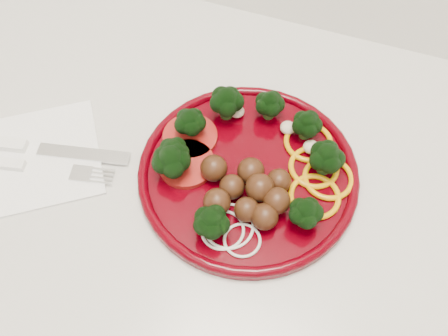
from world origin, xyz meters
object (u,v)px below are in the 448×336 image
(plate, at_px, (247,168))
(napkin, at_px, (39,157))
(knife, at_px, (21,146))
(fork, at_px, (11,165))

(plate, relative_size, napkin, 1.80)
(napkin, distance_m, knife, 0.03)
(knife, bearing_deg, plate, -0.39)
(plate, xyz_separation_m, knife, (-0.30, -0.06, -0.01))
(fork, bearing_deg, napkin, 33.31)
(plate, height_order, fork, plate)
(plate, bearing_deg, knife, -168.03)
(napkin, bearing_deg, knife, 169.70)
(napkin, relative_size, knife, 0.69)
(napkin, bearing_deg, fork, -134.33)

